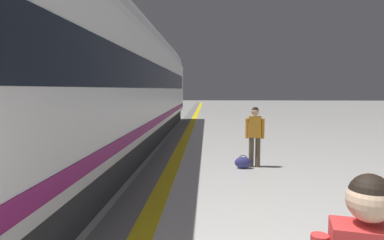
% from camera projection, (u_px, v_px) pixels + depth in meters
% --- Properties ---
extents(safety_line_strip, '(0.36, 80.00, 0.01)m').
position_uv_depth(safety_line_strip, '(179.00, 151.00, 11.12)').
color(safety_line_strip, yellow).
rests_on(safety_line_strip, ground).
extents(tactile_edge_band, '(0.73, 80.00, 0.01)m').
position_uv_depth(tactile_edge_band, '(168.00, 151.00, 11.14)').
color(tactile_edge_band, slate).
rests_on(tactile_edge_band, ground).
extents(high_speed_train, '(2.94, 29.37, 4.97)m').
position_uv_depth(high_speed_train, '(93.00, 73.00, 9.16)').
color(high_speed_train, '#38383D').
rests_on(high_speed_train, ground).
extents(passenger_near, '(0.50, 0.22, 1.60)m').
position_uv_depth(passenger_near, '(255.00, 132.00, 8.83)').
color(passenger_near, brown).
rests_on(passenger_near, ground).
extents(duffel_bag_near, '(0.44, 0.26, 0.36)m').
position_uv_depth(duffel_bag_near, '(243.00, 162.00, 8.74)').
color(duffel_bag_near, navy).
rests_on(duffel_bag_near, ground).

